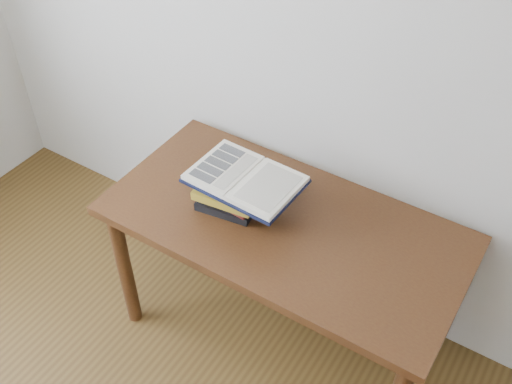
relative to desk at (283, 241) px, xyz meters
The scene contains 3 objects.
desk is the anchor object (origin of this frame).
book_stack 0.27m from the desk, behind, with size 0.25×0.21×0.13m.
open_book 0.29m from the desk, behind, with size 0.39×0.28×0.03m.
Camera 1 is at (0.82, 0.06, 2.22)m, focal length 42.00 mm.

